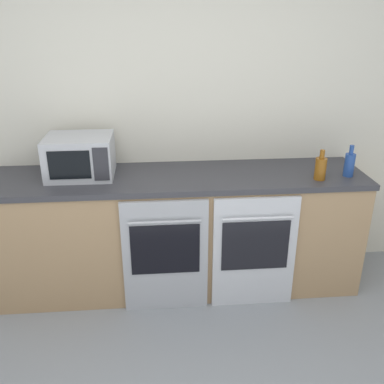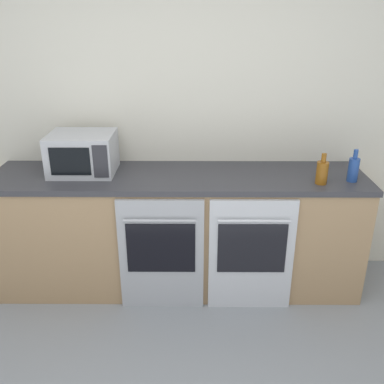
{
  "view_description": "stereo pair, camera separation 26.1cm",
  "coord_description": "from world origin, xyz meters",
  "px_view_note": "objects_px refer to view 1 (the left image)",
  "views": [
    {
      "loc": [
        -0.14,
        -1.16,
        1.99
      ],
      "look_at": [
        0.1,
        1.7,
        0.77
      ],
      "focal_mm": 40.0,
      "sensor_mm": 36.0,
      "label": 1
    },
    {
      "loc": [
        0.12,
        -1.17,
        1.99
      ],
      "look_at": [
        0.1,
        1.7,
        0.77
      ],
      "focal_mm": 40.0,
      "sensor_mm": 36.0,
      "label": 2
    }
  ],
  "objects_px": {
    "bottle_amber": "(321,168)",
    "oven_right": "(254,252)",
    "bottle_blue": "(349,164)",
    "oven_left": "(165,256)",
    "microwave": "(80,156)"
  },
  "relations": [
    {
      "from": "bottle_amber",
      "to": "oven_right",
      "type": "bearing_deg",
      "value": -161.94
    },
    {
      "from": "bottle_blue",
      "to": "oven_right",
      "type": "bearing_deg",
      "value": -163.89
    },
    {
      "from": "oven_left",
      "to": "bottle_blue",
      "type": "relative_size",
      "value": 3.75
    },
    {
      "from": "microwave",
      "to": "bottle_amber",
      "type": "xyz_separation_m",
      "value": [
        1.66,
        -0.22,
        -0.06
      ]
    },
    {
      "from": "bottle_amber",
      "to": "bottle_blue",
      "type": "distance_m",
      "value": 0.23
    },
    {
      "from": "oven_right",
      "to": "microwave",
      "type": "height_order",
      "value": "microwave"
    },
    {
      "from": "oven_right",
      "to": "bottle_amber",
      "type": "xyz_separation_m",
      "value": [
        0.47,
        0.15,
        0.56
      ]
    },
    {
      "from": "oven_left",
      "to": "oven_right",
      "type": "bearing_deg",
      "value": 0.0
    },
    {
      "from": "oven_right",
      "to": "bottle_blue",
      "type": "height_order",
      "value": "bottle_blue"
    },
    {
      "from": "bottle_amber",
      "to": "oven_left",
      "type": "bearing_deg",
      "value": -172.05
    },
    {
      "from": "bottle_amber",
      "to": "microwave",
      "type": "bearing_deg",
      "value": 172.48
    },
    {
      "from": "oven_left",
      "to": "oven_right",
      "type": "distance_m",
      "value": 0.62
    },
    {
      "from": "microwave",
      "to": "bottle_amber",
      "type": "relative_size",
      "value": 2.15
    },
    {
      "from": "oven_right",
      "to": "microwave",
      "type": "bearing_deg",
      "value": 162.76
    },
    {
      "from": "oven_right",
      "to": "bottle_blue",
      "type": "relative_size",
      "value": 3.75
    }
  ]
}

